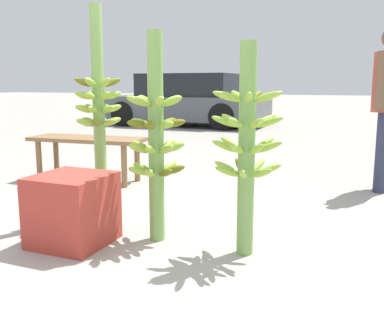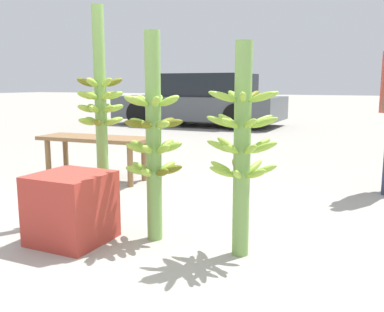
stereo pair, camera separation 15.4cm
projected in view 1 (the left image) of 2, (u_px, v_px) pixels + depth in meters
ground_plane at (140, 252)px, 2.71m from camera, size 80.00×80.00×0.00m
banana_stalk_left at (99, 110)px, 3.28m from camera, size 0.37×0.37×1.64m
banana_stalk_center at (156, 137)px, 2.82m from camera, size 0.40×0.40×1.39m
banana_stalk_right at (247, 145)px, 2.58m from camera, size 0.44×0.44×1.30m
market_bench at (87, 144)px, 4.63m from camera, size 1.29×0.52×0.48m
parked_car at (186, 101)px, 10.94m from camera, size 4.20×1.90×1.30m
produce_crate at (73, 209)px, 2.83m from camera, size 0.47×0.47×0.47m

